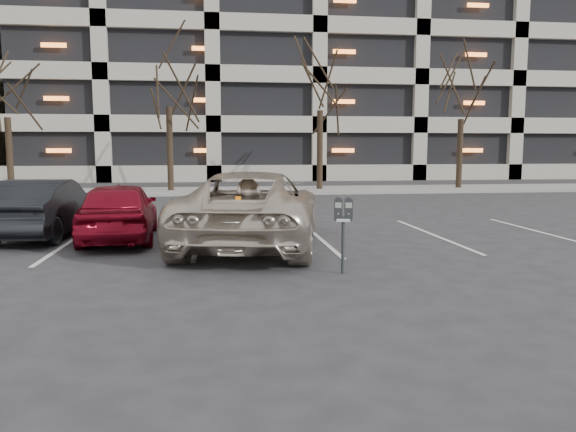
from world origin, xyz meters
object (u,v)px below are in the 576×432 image
(parking_meter, at_px, (343,216))
(suv_silver, at_px, (252,209))
(tree_d, at_px, (463,75))
(car_red, at_px, (119,211))
(car_dark, at_px, (44,208))
(tree_b, at_px, (167,52))
(tree_c, at_px, (320,60))
(tree_a, at_px, (4,69))

(parking_meter, bearing_deg, suv_silver, 127.77)
(tree_d, relative_size, car_red, 1.94)
(car_red, bearing_deg, suv_silver, 155.93)
(parking_meter, height_order, car_dark, car_dark)
(tree_b, xyz_separation_m, parking_meter, (4.11, -17.45, -5.37))
(suv_silver, xyz_separation_m, car_dark, (-4.75, 1.85, -0.12))
(tree_c, bearing_deg, car_red, -117.89)
(tree_a, xyz_separation_m, suv_silver, (9.79, -14.57, -4.67))
(suv_silver, height_order, car_red, suv_silver)
(tree_a, distance_m, car_dark, 14.49)
(tree_b, distance_m, tree_d, 14.02)
(tree_c, bearing_deg, car_dark, -125.18)
(tree_a, xyz_separation_m, tree_b, (7.00, 0.00, 0.87))
(tree_b, xyz_separation_m, tree_c, (7.00, 0.00, -0.19))
(tree_d, height_order, car_dark, tree_d)
(tree_b, height_order, parking_meter, tree_b)
(tree_a, bearing_deg, tree_c, 0.00)
(tree_a, distance_m, tree_d, 21.00)
(tree_c, height_order, tree_d, tree_c)
(tree_a, relative_size, parking_meter, 6.05)
(suv_silver, distance_m, car_red, 3.12)
(tree_c, distance_m, parking_meter, 18.43)
(tree_c, distance_m, tree_d, 7.02)
(tree_c, relative_size, suv_silver, 1.39)
(tree_b, relative_size, parking_meter, 7.01)
(tree_a, xyz_separation_m, tree_c, (14.00, 0.00, 0.67))
(tree_b, relative_size, car_red, 2.21)
(tree_d, distance_m, parking_meter, 20.57)
(tree_a, height_order, car_dark, tree_a)
(suv_silver, bearing_deg, tree_c, -95.26)
(tree_b, distance_m, car_red, 14.62)
(tree_b, bearing_deg, tree_d, 0.00)
(tree_d, bearing_deg, tree_c, 180.00)
(tree_a, distance_m, parking_meter, 21.17)
(tree_b, xyz_separation_m, suv_silver, (2.79, -14.57, -5.53))
(car_red, bearing_deg, tree_a, -66.74)
(tree_a, height_order, parking_meter, tree_a)
(tree_b, bearing_deg, parking_meter, -76.75)
(car_dark, bearing_deg, tree_a, -64.89)
(tree_d, relative_size, suv_silver, 1.26)
(tree_a, relative_size, tree_c, 0.89)
(car_red, bearing_deg, car_dark, -26.45)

